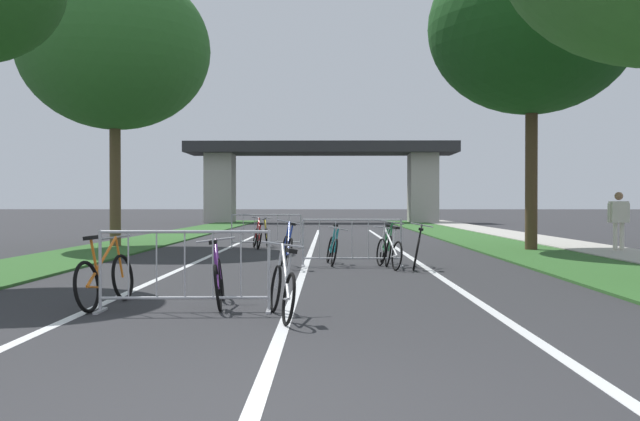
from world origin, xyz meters
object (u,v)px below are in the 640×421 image
at_px(bicycle_white_9, 389,251).
at_px(crowd_barrier_second, 352,243).
at_px(tree_right_oak_near, 532,27).
at_px(pedestrian_with_backpack, 619,216).
at_px(bicycle_teal_1, 332,249).
at_px(bicycle_green_2, 386,248).
at_px(bicycle_red_4, 258,237).
at_px(bicycle_silver_7, 282,289).
at_px(bicycle_purple_0, 219,280).
at_px(tree_left_pine_near, 115,49).
at_px(crowd_barrier_nearest, 185,272).
at_px(bicycle_blue_5, 286,250).
at_px(crowd_barrier_third, 266,231).
at_px(bicycle_black_8, 417,251).
at_px(bicycle_yellow_6, 267,235).
at_px(bicycle_orange_3, 105,279).

bearing_deg(bicycle_white_9, crowd_barrier_second, 139.95).
height_order(tree_right_oak_near, pedestrian_with_backpack, tree_right_oak_near).
relative_size(crowd_barrier_second, bicycle_teal_1, 1.38).
bearing_deg(bicycle_white_9, bicycle_teal_1, 132.51).
xyz_separation_m(bicycle_green_2, bicycle_red_4, (-3.48, 5.34, -0.04)).
xyz_separation_m(crowd_barrier_second, bicycle_red_4, (-2.70, 5.78, -0.17)).
relative_size(bicycle_silver_7, bicycle_white_9, 0.94).
bearing_deg(bicycle_purple_0, bicycle_silver_7, -53.73).
xyz_separation_m(tree_left_pine_near, bicycle_silver_7, (6.19, -13.09, -5.91)).
height_order(crowd_barrier_nearest, bicycle_blue_5, crowd_barrier_nearest).
xyz_separation_m(bicycle_teal_1, pedestrian_with_backpack, (8.06, 3.71, 0.69)).
height_order(crowd_barrier_third, bicycle_white_9, crowd_barrier_third).
distance_m(tree_left_pine_near, bicycle_teal_1, 10.82).
height_order(bicycle_red_4, bicycle_silver_7, bicycle_red_4).
height_order(bicycle_green_2, pedestrian_with_backpack, pedestrian_with_backpack).
bearing_deg(bicycle_silver_7, bicycle_white_9, 60.44).
bearing_deg(bicycle_blue_5, tree_right_oak_near, 28.23).
bearing_deg(tree_right_oak_near, bicycle_black_8, -127.06).
distance_m(bicycle_yellow_6, bicycle_black_8, 8.26).
bearing_deg(bicycle_orange_3, bicycle_teal_1, 69.94).
xyz_separation_m(bicycle_black_8, bicycle_white_9, (-0.59, 0.09, -0.02)).
bearing_deg(bicycle_blue_5, bicycle_green_2, 11.88).
bearing_deg(bicycle_orange_3, bicycle_green_2, 61.70).
bearing_deg(bicycle_orange_3, bicycle_purple_0, 9.38).
distance_m(tree_right_oak_near, bicycle_yellow_6, 10.21).
bearing_deg(bicycle_black_8, bicycle_silver_7, -103.24).
xyz_separation_m(bicycle_purple_0, bicycle_green_2, (2.80, 6.16, 0.03)).
bearing_deg(bicycle_green_2, pedestrian_with_backpack, -153.33).
height_order(tree_left_pine_near, crowd_barrier_nearest, tree_left_pine_near).
relative_size(crowd_barrier_third, bicycle_teal_1, 1.38).
relative_size(bicycle_white_9, pedestrian_with_backpack, 0.99).
relative_size(bicycle_blue_5, bicycle_yellow_6, 1.01).
distance_m(bicycle_purple_0, bicycle_silver_7, 1.36).
bearing_deg(tree_right_oak_near, bicycle_yellow_6, 166.01).
distance_m(bicycle_green_2, bicycle_red_4, 6.37).
bearing_deg(crowd_barrier_second, bicycle_red_4, 115.01).
distance_m(tree_right_oak_near, pedestrian_with_backpack, 5.96).
bearing_deg(crowd_barrier_second, tree_left_pine_near, 138.72).
distance_m(bicycle_orange_3, bicycle_yellow_6, 12.64).
bearing_deg(bicycle_white_9, bicycle_blue_5, 167.55).
distance_m(crowd_barrier_second, pedestrian_with_backpack, 8.70).
relative_size(bicycle_purple_0, bicycle_orange_3, 0.93).
distance_m(tree_left_pine_near, pedestrian_with_backpack, 15.95).
height_order(crowd_barrier_second, bicycle_teal_1, crowd_barrier_second).
relative_size(crowd_barrier_nearest, bicycle_yellow_6, 1.34).
relative_size(bicycle_orange_3, pedestrian_with_backpack, 1.03).
relative_size(crowd_barrier_nearest, bicycle_blue_5, 1.32).
distance_m(tree_left_pine_near, bicycle_blue_5, 10.72).
distance_m(tree_right_oak_near, crowd_barrier_second, 9.41).
bearing_deg(bicycle_white_9, bicycle_purple_0, -130.58).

